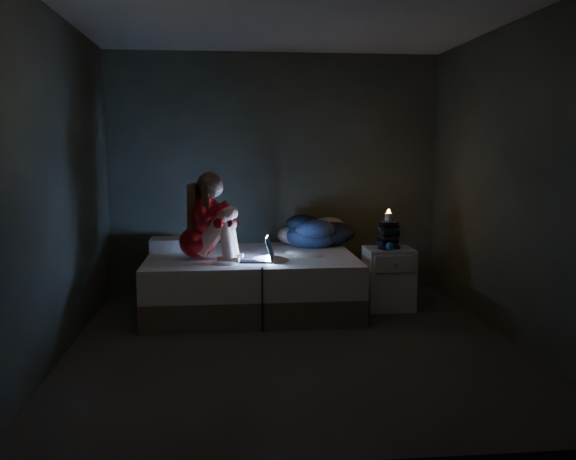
{
  "coord_description": "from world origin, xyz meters",
  "views": [
    {
      "loc": [
        -0.54,
        -4.75,
        1.58
      ],
      "look_at": [
        0.05,
        1.0,
        0.8
      ],
      "focal_mm": 37.84,
      "sensor_mm": 36.0,
      "label": 1
    }
  ],
  "objects": [
    {
      "name": "laptop",
      "position": [
        -0.29,
        0.73,
        0.67
      ],
      "size": [
        0.38,
        0.29,
        0.24
      ],
      "primitive_type": null,
      "rotation": [
        0.0,
        0.0,
        -0.15
      ],
      "color": "black",
      "rests_on": "bed"
    },
    {
      "name": "wall_right",
      "position": [
        1.81,
        0.0,
        1.3
      ],
      "size": [
        0.02,
        3.8,
        2.6
      ],
      "primitive_type": "cube",
      "color": "#2E3128",
      "rests_on": "ground"
    },
    {
      "name": "woman",
      "position": [
        -0.81,
        0.82,
        0.96
      ],
      "size": [
        0.58,
        0.45,
        0.82
      ],
      "primitive_type": null,
      "rotation": [
        0.0,
        0.0,
        -0.25
      ],
      "color": "maroon",
      "rests_on": "bed"
    },
    {
      "name": "blue_orb",
      "position": [
        1.01,
        0.85,
        0.65
      ],
      "size": [
        0.08,
        0.08,
        0.08
      ],
      "primitive_type": "sphere",
      "color": "#225590",
      "rests_on": "nightstand"
    },
    {
      "name": "phone",
      "position": [
        0.98,
        0.91,
        0.61
      ],
      "size": [
        0.11,
        0.15,
        0.01
      ],
      "primitive_type": "cube",
      "rotation": [
        0.0,
        0.0,
        0.3
      ],
      "color": "black",
      "rests_on": "nightstand"
    },
    {
      "name": "wall_left",
      "position": [
        -1.81,
        0.0,
        1.3
      ],
      "size": [
        0.02,
        3.8,
        2.6
      ],
      "primitive_type": "cube",
      "color": "#2E3128",
      "rests_on": "ground"
    },
    {
      "name": "book_stack",
      "position": [
        1.04,
        1.02,
        0.74
      ],
      "size": [
        0.19,
        0.25,
        0.27
      ],
      "primitive_type": null,
      "color": "black",
      "rests_on": "nightstand"
    },
    {
      "name": "nightstand",
      "position": [
        1.05,
        0.99,
        0.3
      ],
      "size": [
        0.46,
        0.41,
        0.61
      ],
      "primitive_type": "cube",
      "rotation": [
        0.0,
        0.0,
        0.0
      ],
      "color": "silver",
      "rests_on": "ground"
    },
    {
      "name": "wall_back",
      "position": [
        0.0,
        1.91,
        1.3
      ],
      "size": [
        3.6,
        0.02,
        2.6
      ],
      "primitive_type": "cube",
      "color": "#2E3128",
      "rests_on": "ground"
    },
    {
      "name": "pillow",
      "position": [
        -1.08,
        1.4,
        0.61
      ],
      "size": [
        0.45,
        0.32,
        0.13
      ],
      "primitive_type": "cube",
      "color": "white",
      "rests_on": "bed"
    },
    {
      "name": "wall_front",
      "position": [
        0.0,
        -1.91,
        1.3
      ],
      "size": [
        3.6,
        0.02,
        2.6
      ],
      "primitive_type": "cube",
      "color": "#2E3128",
      "rests_on": "ground"
    },
    {
      "name": "candle",
      "position": [
        1.04,
        1.02,
        0.92
      ],
      "size": [
        0.07,
        0.07,
        0.08
      ],
      "primitive_type": "cylinder",
      "color": "beige",
      "rests_on": "book_stack"
    },
    {
      "name": "bed",
      "position": [
        -0.3,
        1.1,
        0.27
      ],
      "size": [
        2.0,
        1.5,
        0.55
      ],
      "primitive_type": null,
      "color": "beige",
      "rests_on": "ground"
    },
    {
      "name": "floor",
      "position": [
        0.0,
        0.0,
        -0.01
      ],
      "size": [
        3.6,
        3.8,
        0.02
      ],
      "primitive_type": "cube",
      "color": "#453F3B",
      "rests_on": "ground"
    },
    {
      "name": "ceiling",
      "position": [
        0.0,
        0.0,
        2.61
      ],
      "size": [
        3.6,
        3.8,
        0.02
      ],
      "primitive_type": "cube",
      "color": "silver",
      "rests_on": "ground"
    },
    {
      "name": "clothes_pile",
      "position": [
        0.36,
        1.52,
        0.73
      ],
      "size": [
        0.7,
        0.63,
        0.35
      ],
      "primitive_type": null,
      "rotation": [
        0.0,
        0.0,
        -0.3
      ],
      "color": "#172942",
      "rests_on": "bed"
    }
  ]
}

